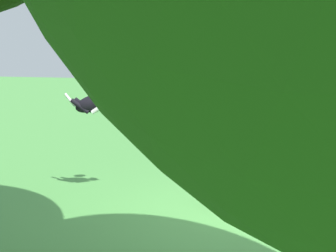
{
  "coord_description": "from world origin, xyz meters",
  "views": [
    {
      "loc": [
        -1.0,
        7.78,
        2.57
      ],
      "look_at": [
        1.16,
        -0.56,
        1.26
      ],
      "focal_mm": 58.49,
      "sensor_mm": 36.0,
      "label": 1
    }
  ],
  "objects": [
    {
      "name": "dog",
      "position": [
        2.33,
        -0.37,
        1.62
      ],
      "size": [
        0.99,
        0.3,
        0.46
      ],
      "rotation": [
        0.0,
        0.0,
        3.21
      ],
      "color": "black"
    },
    {
      "name": "ground_plane",
      "position": [
        0.0,
        0.0,
        0.0
      ],
      "size": [
        60.0,
        60.0,
        0.0
      ],
      "primitive_type": "plane",
      "color": "#4B9344"
    },
    {
      "name": "frisbee_flying",
      "position": [
        2.21,
        -0.39,
        2.0
      ],
      "size": [
        0.31,
        0.31,
        0.1
      ],
      "primitive_type": "cylinder",
      "rotation": [
        0.18,
        -0.15,
        1.05
      ],
      "color": "yellow"
    },
    {
      "name": "person",
      "position": [
        0.05,
        -0.73,
        0.7
      ],
      "size": [
        0.55,
        0.66,
        1.29
      ],
      "rotation": [
        0.0,
        0.0,
        0.24
      ],
      "color": "silver",
      "rests_on": "ground_plane"
    },
    {
      "name": "frisbee_held",
      "position": [
        0.29,
        -0.42,
        0.61
      ],
      "size": [
        0.37,
        0.35,
        0.14
      ],
      "primitive_type": "cylinder",
      "rotation": [
        0.23,
        -0.23,
        0.52
      ],
      "color": "#E64D1D",
      "rests_on": "person"
    }
  ]
}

